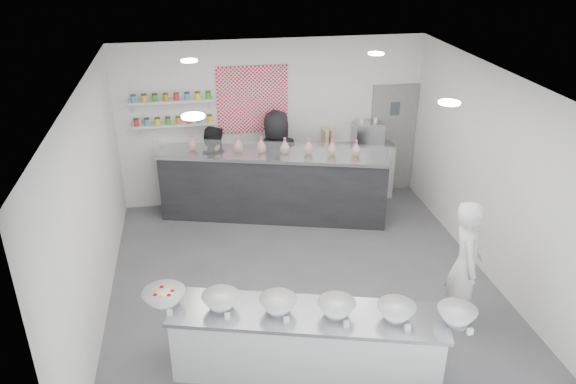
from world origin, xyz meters
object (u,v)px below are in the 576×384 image
object	(u,v)px
prep_counter	(306,343)
back_bar	(274,186)
espresso_ledge	(355,171)
espresso_machine	(368,134)
staff_left	(213,171)
staff_right	(277,160)
woman_prep	(465,265)

from	to	relation	value
prep_counter	back_bar	size ratio (longest dim) A/B	0.79
espresso_ledge	espresso_machine	bearing A→B (deg)	0.00
prep_counter	staff_left	xyz separation A→B (m)	(-0.81, 4.20, 0.40)
espresso_ledge	staff_left	bearing A→B (deg)	-174.52
espresso_machine	espresso_ledge	bearing A→B (deg)	180.00
back_bar	staff_left	size ratio (longest dim) A/B	2.39
espresso_ledge	staff_left	world-z (taller)	staff_left
back_bar	espresso_ledge	bearing A→B (deg)	34.71
staff_right	woman_prep	bearing A→B (deg)	111.25
espresso_machine	woman_prep	world-z (taller)	woman_prep
espresso_machine	woman_prep	bearing A→B (deg)	-88.59
woman_prep	staff_left	world-z (taller)	woman_prep
prep_counter	espresso_machine	world-z (taller)	espresso_machine
espresso_ledge	woman_prep	distance (m)	3.92
prep_counter	espresso_machine	size ratio (longest dim) A/B	5.80
espresso_ledge	woman_prep	size ratio (longest dim) A/B	0.80
staff_right	back_bar	bearing A→B (deg)	68.15
espresso_machine	staff_right	world-z (taller)	staff_right
staff_left	staff_right	world-z (taller)	staff_right
prep_counter	staff_left	distance (m)	4.29
espresso_machine	staff_left	xyz separation A→B (m)	(-2.87, -0.26, -0.42)
espresso_machine	staff_left	distance (m)	2.92
espresso_machine	staff_left	world-z (taller)	staff_left
back_bar	woman_prep	bearing A→B (deg)	-43.95
prep_counter	woman_prep	world-z (taller)	woman_prep
prep_counter	staff_right	bearing A→B (deg)	101.18
back_bar	staff_left	xyz separation A→B (m)	(-1.02, 0.32, 0.22)
espresso_machine	staff_left	size ratio (longest dim) A/B	0.32
back_bar	woman_prep	xyz separation A→B (m)	(1.95, -3.31, 0.27)
prep_counter	back_bar	world-z (taller)	back_bar
prep_counter	woman_prep	distance (m)	2.28
prep_counter	espresso_machine	distance (m)	4.97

